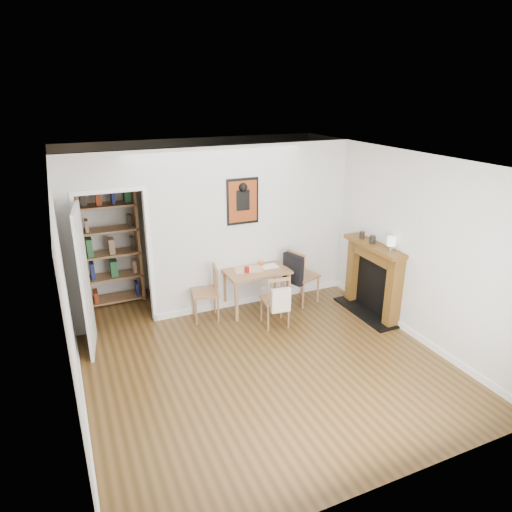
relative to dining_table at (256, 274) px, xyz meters
name	(u,v)px	position (x,y,z in m)	size (l,w,h in m)	color
ground	(254,348)	(-0.53, -1.10, -0.60)	(5.20, 5.20, 0.00)	brown
room_shell	(225,232)	(-0.43, 0.24, 0.70)	(5.20, 5.20, 5.20)	silver
dining_table	(256,274)	(0.00, 0.00, 0.00)	(1.00, 0.64, 0.68)	olive
chair_left	(205,293)	(-0.86, 0.00, -0.17)	(0.50, 0.50, 0.87)	#9D6C49
chair_right	(302,276)	(0.79, -0.09, -0.12)	(0.63, 0.59, 0.93)	#9D6C49
chair_front	(275,300)	(0.04, -0.62, -0.18)	(0.46, 0.51, 0.83)	#9D6C49
bookshelf	(111,242)	(-2.04, 1.23, 0.45)	(0.89, 0.36, 2.12)	olive
fireplace	(374,277)	(1.63, -0.85, 0.01)	(0.45, 1.25, 1.16)	brown
red_glass	(247,270)	(-0.19, -0.06, 0.13)	(0.08, 0.08, 0.10)	maroon
orange_fruit	(262,264)	(0.14, 0.11, 0.12)	(0.08, 0.08, 0.08)	#DE560B
placemat	(248,269)	(-0.12, 0.06, 0.08)	(0.43, 0.32, 0.00)	beige
notebook	(269,266)	(0.24, 0.03, 0.09)	(0.27, 0.20, 0.01)	white
mantel_lamp	(391,242)	(1.63, -1.18, 0.69)	(0.13, 0.13, 0.21)	silver
ceramic_jar_a	(373,239)	(1.59, -0.79, 0.61)	(0.09, 0.09, 0.11)	black
ceramic_jar_b	(362,235)	(1.59, -0.53, 0.61)	(0.08, 0.08, 0.11)	black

